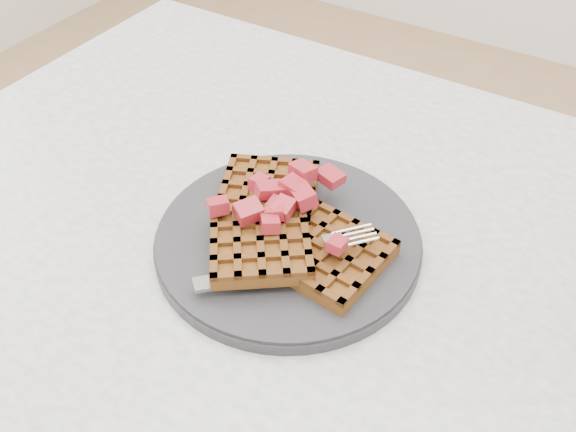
{
  "coord_description": "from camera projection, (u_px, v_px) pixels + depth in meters",
  "views": [
    {
      "loc": [
        0.1,
        -0.36,
        1.2
      ],
      "look_at": [
        -0.13,
        0.02,
        0.79
      ],
      "focal_mm": 40.0,
      "sensor_mm": 36.0,
      "label": 1
    }
  ],
  "objects": [
    {
      "name": "table",
      "position": [
        385.0,
        386.0,
        0.64
      ],
      "size": [
        1.2,
        0.8,
        0.75
      ],
      "color": "silver",
      "rests_on": "ground"
    },
    {
      "name": "plate",
      "position": [
        288.0,
        240.0,
        0.62
      ],
      "size": [
        0.26,
        0.26,
        0.02
      ],
      "primitive_type": "cylinder",
      "color": "#252528",
      "rests_on": "table"
    },
    {
      "name": "waffles",
      "position": [
        286.0,
        228.0,
        0.61
      ],
      "size": [
        0.21,
        0.2,
        0.03
      ],
      "color": "brown",
      "rests_on": "plate"
    },
    {
      "name": "strawberry_pile",
      "position": [
        288.0,
        205.0,
        0.59
      ],
      "size": [
        0.15,
        0.15,
        0.02
      ],
      "primitive_type": null,
      "color": "maroon",
      "rests_on": "waffles"
    },
    {
      "name": "fork",
      "position": [
        300.0,
        264.0,
        0.58
      ],
      "size": [
        0.14,
        0.15,
        0.02
      ],
      "primitive_type": null,
      "rotation": [
        0.0,
        0.0,
        -0.71
      ],
      "color": "silver",
      "rests_on": "plate"
    }
  ]
}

